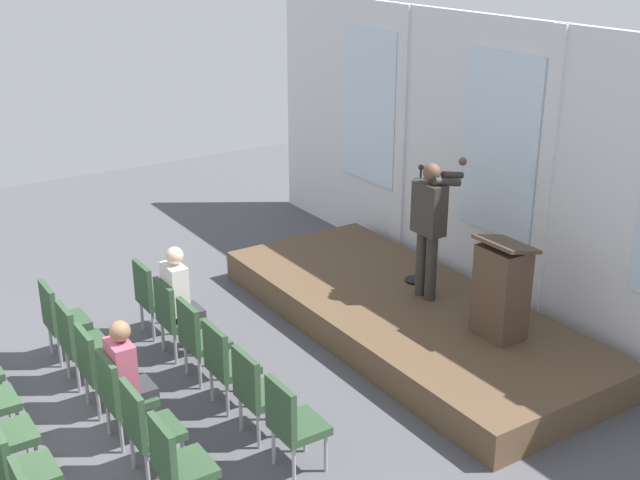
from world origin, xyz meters
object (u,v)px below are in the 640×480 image
(lectern, at_px, (501,290))
(chair_r0_c2, at_px, (199,336))
(chair_r1_c1, at_px, (78,339))
(audience_r1_c3, at_px, (128,374))
(chair_r0_c3, at_px, (226,361))
(chair_r0_c0, at_px, (153,294))
(chair_r1_c5, at_px, (176,462))
(audience_r0_c1, at_px, (180,295))
(chair_r1_c2, at_px, (98,364))
(speaker, at_px, (429,221))
(chair_r1_c4, at_px, (147,425))
(chair_r2_c4, at_px, (18,467))
(chair_r1_c0, at_px, (60,316))
(mic_stand, at_px, (417,257))
(chair_r0_c5, at_px, (292,420))
(chair_r1_c3, at_px, (121,392))
(chair_r0_c1, at_px, (175,314))
(chair_r0_c4, at_px, (257,389))

(lectern, height_order, chair_r0_c2, lectern)
(chair_r1_c1, height_order, audience_r1_c3, audience_r1_c3)
(chair_r0_c2, relative_size, chair_r0_c3, 1.00)
(chair_r0_c0, bearing_deg, chair_r1_c1, -60.02)
(lectern, bearing_deg, chair_r1_c5, -84.66)
(audience_r0_c1, relative_size, chair_r1_c5, 1.43)
(chair_r0_c2, height_order, chair_r1_c2, same)
(speaker, xyz_separation_m, chair_r0_c3, (0.33, -2.91, -0.85))
(chair_r1_c4, distance_m, chair_r2_c4, 1.12)
(chair_r1_c0, distance_m, chair_r1_c5, 3.22)
(lectern, distance_m, chair_r1_c2, 4.34)
(mic_stand, relative_size, lectern, 1.34)
(speaker, height_order, chair_r2_c4, speaker)
(audience_r0_c1, bearing_deg, chair_r1_c5, -24.92)
(chair_r0_c5, xyz_separation_m, chair_r1_c3, (-1.29, -1.12, 0.00))
(mic_stand, xyz_separation_m, audience_r0_c1, (-0.54, -3.02, 0.02))
(chair_r1_c1, bearing_deg, chair_r0_c1, 90.00)
(mic_stand, relative_size, chair_r0_c1, 1.65)
(chair_r0_c3, distance_m, chair_r1_c0, 2.23)
(chair_r0_c2, xyz_separation_m, chair_r1_c5, (1.93, -1.12, 0.00))
(chair_r0_c3, xyz_separation_m, chair_r2_c4, (0.64, -2.23, 0.00))
(chair_r0_c3, bearing_deg, chair_r0_c1, 180.00)
(chair_r1_c0, bearing_deg, chair_r1_c5, 0.00)
(chair_r0_c2, relative_size, chair_r1_c4, 1.00)
(mic_stand, relative_size, audience_r0_c1, 1.16)
(chair_r0_c2, distance_m, chair_r1_c0, 1.70)
(chair_r0_c0, relative_size, audience_r1_c3, 0.74)
(chair_r0_c0, bearing_deg, audience_r0_c1, 7.11)
(chair_r0_c1, xyz_separation_m, chair_r1_c4, (1.93, -1.12, 0.00))
(chair_r0_c1, relative_size, chair_r0_c3, 1.00)
(chair_r1_c1, xyz_separation_m, audience_r1_c3, (1.29, 0.08, 0.17))
(chair_r1_c4, bearing_deg, mic_stand, 108.25)
(speaker, height_order, chair_r0_c1, speaker)
(speaker, relative_size, chair_r0_c2, 1.81)
(chair_r1_c1, bearing_deg, speaker, 76.60)
(chair_r0_c0, bearing_deg, mic_stand, 69.14)
(chair_r0_c3, bearing_deg, audience_r0_c1, 176.43)
(lectern, distance_m, chair_r0_c4, 2.96)
(chair_r0_c2, bearing_deg, chair_r0_c5, 0.00)
(chair_r0_c3, relative_size, chair_r0_c5, 1.00)
(mic_stand, distance_m, chair_r0_c1, 3.16)
(chair_r1_c5, bearing_deg, audience_r1_c3, 176.26)
(mic_stand, relative_size, chair_r1_c2, 1.65)
(chair_r0_c2, bearing_deg, speaker, 83.81)
(chair_r1_c5, bearing_deg, chair_r1_c1, 180.00)
(speaker, bearing_deg, chair_r0_c3, -83.59)
(chair_r1_c4, relative_size, chair_r2_c4, 1.00)
(chair_r0_c5, bearing_deg, audience_r0_c1, 178.21)
(mic_stand, height_order, audience_r0_c1, mic_stand)
(chair_r1_c0, bearing_deg, chair_r0_c1, 60.02)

